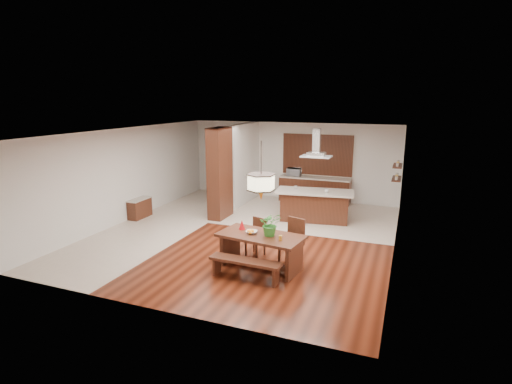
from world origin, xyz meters
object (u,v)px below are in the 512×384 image
at_px(pendant_lantern, 261,171).
at_px(microwave, 294,172).
at_px(dining_table, 261,244).
at_px(dining_chair_right, 291,242).
at_px(range_hood, 317,143).
at_px(fruit_bowl, 252,232).
at_px(dining_chair_left, 255,238).
at_px(kitchen_island, 314,205).
at_px(foliage_plant, 271,224).
at_px(hallway_console, 140,208).
at_px(island_cup, 327,191).
at_px(dining_bench, 245,270).

distance_m(pendant_lantern, microwave, 6.45).
distance_m(dining_table, microwave, 6.37).
height_order(dining_chair_right, range_hood, range_hood).
bearing_deg(fruit_bowl, dining_chair_right, 32.59).
distance_m(pendant_lantern, fruit_bowl, 1.44).
bearing_deg(dining_chair_left, kitchen_island, 94.49).
relative_size(dining_chair_left, kitchen_island, 0.37).
distance_m(dining_chair_right, range_hood, 3.98).
xyz_separation_m(pendant_lantern, kitchen_island, (0.31, 3.97, -1.74)).
bearing_deg(foliage_plant, hallway_console, 156.85).
distance_m(hallway_console, dining_chair_right, 5.85).
distance_m(kitchen_island, range_hood, 1.96).
bearing_deg(dining_chair_right, hallway_console, -179.14).
height_order(dining_table, dining_chair_left, dining_chair_left).
distance_m(dining_table, fruit_bowl, 0.33).
bearing_deg(dining_chair_right, island_cup, 105.87).
xyz_separation_m(hallway_console, foliage_plant, (5.25, -2.24, 0.75)).
distance_m(dining_table, range_hood, 4.41).
height_order(dining_chair_left, microwave, microwave).
bearing_deg(dining_bench, dining_chair_left, 102.35).
distance_m(dining_chair_right, foliage_plant, 0.80).
height_order(hallway_console, dining_chair_left, dining_chair_left).
bearing_deg(foliage_plant, kitchen_island, 88.74).
relative_size(pendant_lantern, range_hood, 1.46).
xyz_separation_m(dining_chair_left, fruit_bowl, (0.16, -0.64, 0.37)).
distance_m(dining_table, kitchen_island, 3.98).
xyz_separation_m(hallway_console, island_cup, (5.72, 1.59, 0.71)).
bearing_deg(foliage_plant, microwave, 101.30).
height_order(fruit_bowl, range_hood, range_hood).
height_order(foliage_plant, island_cup, foliage_plant).
xyz_separation_m(dining_chair_right, pendant_lantern, (-0.56, -0.51, 1.72)).
height_order(dining_bench, microwave, microwave).
bearing_deg(dining_bench, hallway_console, 149.19).
distance_m(fruit_bowl, kitchen_island, 4.01).
distance_m(dining_table, island_cup, 3.94).
height_order(dining_table, foliage_plant, foliage_plant).
bearing_deg(kitchen_island, pendant_lantern, -102.31).
xyz_separation_m(hallway_console, dining_chair_left, (4.64, -1.61, 0.15)).
bearing_deg(dining_chair_right, range_hood, 112.33).
bearing_deg(hallway_console, dining_chair_right, -17.40).
height_order(dining_chair_right, microwave, microwave).
bearing_deg(dining_chair_left, dining_table, -42.58).
distance_m(dining_chair_left, pendant_lantern, 1.94).
height_order(fruit_bowl, island_cup, island_cup).
bearing_deg(dining_table, kitchen_island, 85.55).
xyz_separation_m(pendant_lantern, microwave, (-1.03, 6.26, -1.15)).
relative_size(hallway_console, dining_chair_right, 0.83).
distance_m(fruit_bowl, microwave, 6.31).
height_order(dining_chair_right, foliage_plant, foliage_plant).
relative_size(foliage_plant, range_hood, 0.60).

